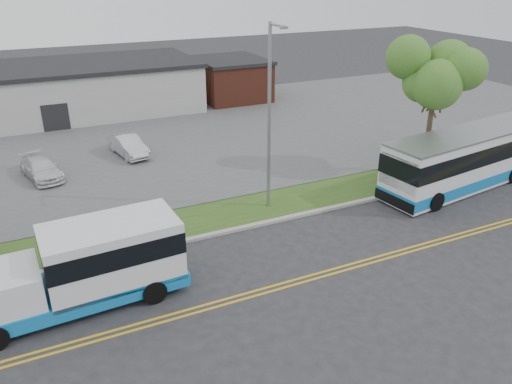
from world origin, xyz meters
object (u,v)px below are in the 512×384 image
tree_east (437,74)px  transit_bus (468,159)px  parked_car_b (41,168)px  streetlight_near (270,114)px  shuttle_bus (92,263)px  parked_car_a (128,145)px

tree_east → transit_bus: bearing=-69.9°
tree_east → parked_car_b: size_ratio=2.00×
streetlight_near → shuttle_bus: 11.28m
tree_east → transit_bus: 5.25m
parked_car_a → parked_car_b: (-5.68, -1.77, -0.08)m
parked_car_a → tree_east: bearing=-45.3°
transit_bus → parked_car_b: (-22.70, 11.70, -0.99)m
streetlight_near → shuttle_bus: bearing=-155.5°
transit_bus → parked_car_b: transit_bus is taller
parked_car_b → streetlight_near: bearing=-54.8°
streetlight_near → parked_car_b: 15.05m
shuttle_bus → parked_car_a: size_ratio=2.00×
shuttle_bus → transit_bus: bearing=2.9°
transit_bus → parked_car_a: bearing=134.1°
tree_east → parked_car_b: tree_east is taller
parked_car_b → shuttle_bus: bearing=-99.3°
tree_east → parked_car_b: bearing=157.1°
shuttle_bus → parked_car_b: shuttle_bus is taller
shuttle_bus → parked_car_a: (4.64, 15.67, -0.89)m
streetlight_near → transit_bus: streetlight_near is taller
streetlight_near → transit_bus: bearing=-10.6°
shuttle_bus → parked_car_b: (-1.04, 13.90, -0.97)m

